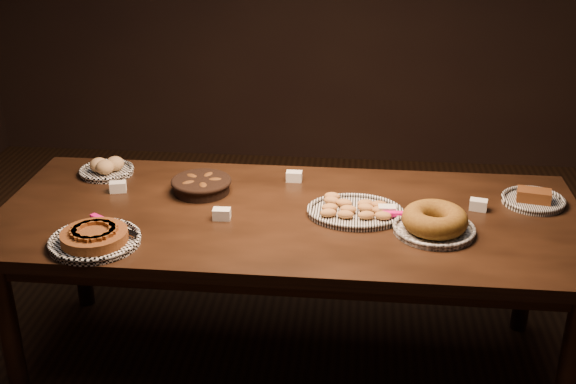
# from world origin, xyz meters

# --- Properties ---
(ground) EXTENTS (5.00, 5.00, 0.00)m
(ground) POSITION_xyz_m (0.00, 0.00, 0.00)
(ground) COLOR black
(ground) RESTS_ON ground
(buffet_table) EXTENTS (2.40, 1.00, 0.75)m
(buffet_table) POSITION_xyz_m (0.00, 0.00, 0.68)
(buffet_table) COLOR black
(buffet_table) RESTS_ON ground
(apple_tart_plate) EXTENTS (0.34, 0.36, 0.07)m
(apple_tart_plate) POSITION_xyz_m (-0.70, -0.34, 0.77)
(apple_tart_plate) COLOR white
(apple_tart_plate) RESTS_ON buffet_table
(madeleine_platter) EXTENTS (0.39, 0.32, 0.04)m
(madeleine_platter) POSITION_xyz_m (0.27, 0.01, 0.77)
(madeleine_platter) COLOR black
(madeleine_platter) RESTS_ON buffet_table
(bundt_cake_plate) EXTENTS (0.36, 0.32, 0.10)m
(bundt_cake_plate) POSITION_xyz_m (0.57, -0.11, 0.79)
(bundt_cake_plate) COLOR black
(bundt_cake_plate) RESTS_ON buffet_table
(croissant_basket) EXTENTS (0.27, 0.27, 0.07)m
(croissant_basket) POSITION_xyz_m (-0.40, 0.17, 0.79)
(croissant_basket) COLOR black
(croissant_basket) RESTS_ON buffet_table
(bread_roll_plate) EXTENTS (0.25, 0.25, 0.08)m
(bread_roll_plate) POSITION_xyz_m (-0.87, 0.32, 0.78)
(bread_roll_plate) COLOR white
(bread_roll_plate) RESTS_ON buffet_table
(loaf_plate) EXTENTS (0.26, 0.26, 0.06)m
(loaf_plate) POSITION_xyz_m (1.01, 0.19, 0.77)
(loaf_plate) COLOR black
(loaf_plate) RESTS_ON buffet_table
(tent_cards) EXTENTS (1.61, 0.46, 0.04)m
(tent_cards) POSITION_xyz_m (0.03, 0.10, 0.77)
(tent_cards) COLOR white
(tent_cards) RESTS_ON buffet_table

